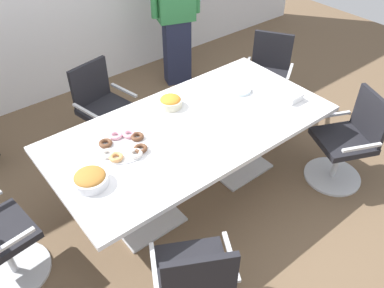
% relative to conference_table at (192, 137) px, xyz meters
% --- Properties ---
extents(ground_plane, '(10.00, 10.00, 0.01)m').
position_rel_conference_table_xyz_m(ground_plane, '(0.00, 0.00, -0.63)').
color(ground_plane, brown).
extents(conference_table, '(2.40, 1.20, 0.75)m').
position_rel_conference_table_xyz_m(conference_table, '(0.00, 0.00, 0.00)').
color(conference_table, white).
rests_on(conference_table, ground).
extents(office_chair_0, '(0.73, 0.73, 0.91)m').
position_rel_conference_table_xyz_m(office_chair_0, '(-0.77, -0.99, -0.22)').
color(office_chair_0, silver).
rests_on(office_chair_0, ground).
extents(office_chair_1, '(0.72, 0.72, 0.91)m').
position_rel_conference_table_xyz_m(office_chair_1, '(1.22, -0.76, -0.22)').
color(office_chair_1, silver).
rests_on(office_chair_1, ground).
extents(office_chair_2, '(0.74, 0.74, 0.91)m').
position_rel_conference_table_xyz_m(office_chair_2, '(1.51, 0.51, -0.22)').
color(office_chair_2, silver).
rests_on(office_chair_2, ground).
extents(office_chair_3, '(0.64, 0.64, 0.91)m').
position_rel_conference_table_xyz_m(office_chair_3, '(-0.28, 1.09, -0.22)').
color(office_chair_3, silver).
rests_on(office_chair_3, ground).
extents(person_standing_1, '(0.60, 0.35, 1.75)m').
position_rel_conference_table_xyz_m(person_standing_1, '(1.11, 1.70, 0.29)').
color(person_standing_1, '#232842').
rests_on(person_standing_1, ground).
extents(snack_bowl_pretzels, '(0.25, 0.25, 0.10)m').
position_rel_conference_table_xyz_m(snack_bowl_pretzels, '(-0.98, -0.09, 0.18)').
color(snack_bowl_pretzels, white).
rests_on(snack_bowl_pretzels, conference_table).
extents(snack_bowl_chips_orange, '(0.21, 0.21, 0.10)m').
position_rel_conference_table_xyz_m(snack_bowl_chips_orange, '(0.03, 0.34, 0.18)').
color(snack_bowl_chips_orange, beige).
rests_on(snack_bowl_chips_orange, conference_table).
extents(donut_platter, '(0.39, 0.39, 0.04)m').
position_rel_conference_table_xyz_m(donut_platter, '(-0.59, 0.11, 0.14)').
color(donut_platter, white).
rests_on(donut_platter, conference_table).
extents(plate_stack, '(0.22, 0.22, 0.03)m').
position_rel_conference_table_xyz_m(plate_stack, '(0.69, 0.14, 0.14)').
color(plate_stack, white).
rests_on(plate_stack, conference_table).
extents(napkin_pile, '(0.16, 0.16, 0.07)m').
position_rel_conference_table_xyz_m(napkin_pile, '(0.95, -0.25, 0.16)').
color(napkin_pile, white).
rests_on(napkin_pile, conference_table).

